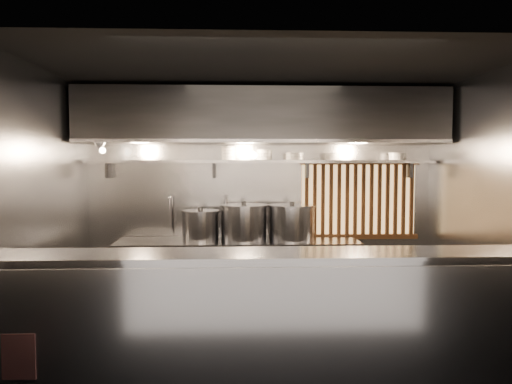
{
  "coord_description": "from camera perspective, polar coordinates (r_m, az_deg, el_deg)",
  "views": [
    {
      "loc": [
        -0.34,
        -5.04,
        1.88
      ],
      "look_at": [
        -0.1,
        0.55,
        1.54
      ],
      "focal_mm": 35.0,
      "sensor_mm": 36.0,
      "label": 1
    }
  ],
  "objects": [
    {
      "name": "ceiling",
      "position": [
        5.13,
        1.39,
        13.81
      ],
      "size": [
        4.5,
        4.5,
        0.0
      ],
      "primitive_type": "plane",
      "rotation": [
        3.14,
        0.0,
        0.0
      ],
      "color": "black",
      "rests_on": "wall_back"
    },
    {
      "name": "heat_lamp",
      "position": [
        6.1,
        -17.35,
        5.09
      ],
      "size": [
        0.25,
        0.35,
        0.2
      ],
      "color": "#95959A",
      "rests_on": "exhaust_hood"
    },
    {
      "name": "serving_counter",
      "position": [
        4.3,
        2.23,
        -14.32
      ],
      "size": [
        4.5,
        0.56,
        1.13
      ],
      "color": "#95959A",
      "rests_on": "floor"
    },
    {
      "name": "bowl_stack_4",
      "position": [
        6.7,
        15.85,
        3.93
      ],
      "size": [
        0.23,
        0.23,
        0.09
      ],
      "color": "silver",
      "rests_on": "bowl_shelf"
    },
    {
      "name": "wall_right",
      "position": [
        5.68,
        24.65,
        -1.68
      ],
      "size": [
        0.0,
        3.0,
        3.0
      ],
      "primitive_type": "plane",
      "rotation": [
        1.57,
        0.0,
        -1.57
      ],
      "color": "gray",
      "rests_on": "floor"
    },
    {
      "name": "bowl_stack_3",
      "position": [
        6.48,
        8.67,
        4.05
      ],
      "size": [
        0.2,
        0.2,
        0.09
      ],
      "color": "silver",
      "rests_on": "bowl_shelf"
    },
    {
      "name": "stock_pot_left",
      "position": [
        6.26,
        -6.39,
        -3.78
      ],
      "size": [
        0.57,
        0.57,
        0.42
      ],
      "rotation": [
        0.0,
        0.0,
        -0.23
      ],
      "color": "#95959A",
      "rests_on": "cooking_bench"
    },
    {
      "name": "exhaust_hood",
      "position": [
        6.17,
        0.7,
        8.55
      ],
      "size": [
        4.4,
        0.81,
        0.65
      ],
      "color": "#2D2D30",
      "rests_on": "ceiling"
    },
    {
      "name": "stock_pot_right",
      "position": [
        6.27,
        4.13,
        -3.46
      ],
      "size": [
        0.77,
        0.77,
        0.48
      ],
      "rotation": [
        0.0,
        0.0,
        -0.39
      ],
      "color": "#95959A",
      "rests_on": "cooking_bench"
    },
    {
      "name": "bowl_stack_2",
      "position": [
        6.41,
        4.43,
        4.08
      ],
      "size": [
        0.24,
        0.24,
        0.09
      ],
      "color": "silver",
      "rests_on": "bowl_shelf"
    },
    {
      "name": "wall_left",
      "position": [
        5.41,
        -23.15,
        -1.89
      ],
      "size": [
        0.0,
        3.0,
        3.0
      ],
      "primitive_type": "plane",
      "rotation": [
        1.57,
        0.0,
        1.57
      ],
      "color": "gray",
      "rests_on": "floor"
    },
    {
      "name": "cooking_bench",
      "position": [
        6.33,
        -2.08,
        -9.56
      ],
      "size": [
        3.0,
        0.7,
        0.9
      ],
      "primitive_type": "cube",
      "color": "#95959A",
      "rests_on": "floor"
    },
    {
      "name": "stock_pot_mid",
      "position": [
        6.24,
        -1.39,
        -3.47
      ],
      "size": [
        0.77,
        0.77,
        0.48
      ],
      "rotation": [
        0.0,
        0.0,
        -0.36
      ],
      "color": "#95959A",
      "rests_on": "cooking_bench"
    },
    {
      "name": "faucet_right",
      "position": [
        6.43,
        -3.44,
        -1.63
      ],
      "size": [
        0.04,
        0.3,
        0.5
      ],
      "color": "silver",
      "rests_on": "wall_back"
    },
    {
      "name": "red_placard",
      "position": [
        4.43,
        -25.48,
        -16.63
      ],
      "size": [
        0.26,
        0.03,
        0.36
      ],
      "primitive_type": "cube",
      "rotation": [
        0.0,
        0.0,
        -0.03
      ],
      "color": "red",
      "rests_on": "serving_counter"
    },
    {
      "name": "bowl_stack_0",
      "position": [
        6.36,
        -3.15,
        4.43
      ],
      "size": [
        0.2,
        0.2,
        0.17
      ],
      "color": "silver",
      "rests_on": "bowl_shelf"
    },
    {
      "name": "faucet_left",
      "position": [
        6.48,
        -9.64,
        -1.63
      ],
      "size": [
        0.04,
        0.3,
        0.5
      ],
      "color": "silver",
      "rests_on": "wall_back"
    },
    {
      "name": "wall_back",
      "position": [
        6.57,
        0.5,
        -0.7
      ],
      "size": [
        4.5,
        0.0,
        4.5
      ],
      "primitive_type": "plane",
      "rotation": [
        1.57,
        0.0,
        0.0
      ],
      "color": "gray",
      "rests_on": "floor"
    },
    {
      "name": "bowl_stack_1",
      "position": [
        6.37,
        0.94,
        4.27
      ],
      "size": [
        0.21,
        0.21,
        0.13
      ],
      "color": "silver",
      "rests_on": "bowl_shelf"
    },
    {
      "name": "wood_screen",
      "position": [
        6.71,
        11.68,
        -0.85
      ],
      "size": [
        1.56,
        0.09,
        1.04
      ],
      "color": "#FFC472",
      "rests_on": "wall_back"
    },
    {
      "name": "floor",
      "position": [
        5.39,
        1.35,
        -16.93
      ],
      "size": [
        4.5,
        4.5,
        0.0
      ],
      "primitive_type": "plane",
      "color": "black",
      "rests_on": "ground"
    },
    {
      "name": "bowl_shelf",
      "position": [
        6.37,
        0.59,
        3.49
      ],
      "size": [
        4.4,
        0.34,
        0.04
      ],
      "primitive_type": "cube",
      "color": "#95959A",
      "rests_on": "wall_back"
    },
    {
      "name": "pendant_bulb",
      "position": [
        6.24,
        -0.27,
        4.24
      ],
      "size": [
        0.09,
        0.09,
        0.19
      ],
      "color": "#2D2D30",
      "rests_on": "exhaust_hood"
    }
  ]
}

